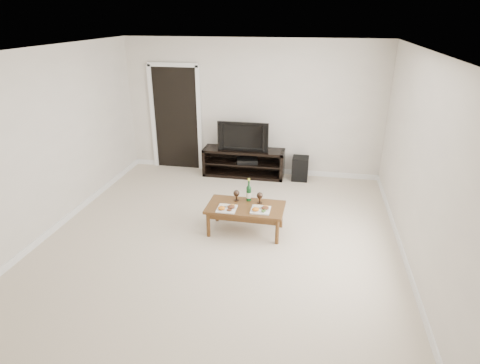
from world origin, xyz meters
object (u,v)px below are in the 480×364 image
at_px(media_console, 244,163).
at_px(subwoofer, 300,168).
at_px(television, 244,135).
at_px(coffee_table, 245,219).

distance_m(media_console, subwoofer, 1.11).
distance_m(television, subwoofer, 1.26).
xyz_separation_m(media_console, television, (0.00, 0.00, 0.56)).
xyz_separation_m(media_console, subwoofer, (1.11, 0.00, -0.05)).
height_order(media_console, coffee_table, media_console).
height_order(television, coffee_table, television).
bearing_deg(coffee_table, subwoofer, 72.57).
bearing_deg(subwoofer, media_console, -179.46).
distance_m(media_console, coffee_table, 2.23).
xyz_separation_m(subwoofer, coffee_table, (-0.69, -2.19, -0.02)).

